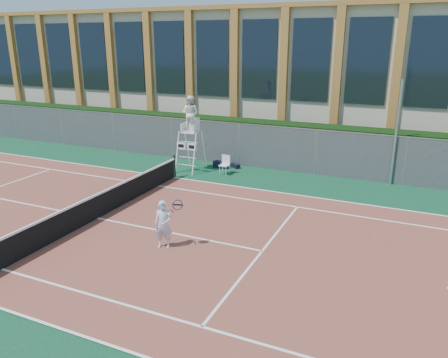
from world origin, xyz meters
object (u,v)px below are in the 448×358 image
at_px(umpire_chair, 190,116).
at_px(tennis_player, 164,224).
at_px(steel_pole, 396,134).
at_px(plastic_chair, 225,163).

xyz_separation_m(umpire_chair, tennis_player, (3.37, -8.05, -1.95)).
height_order(steel_pole, tennis_player, steel_pole).
bearing_deg(umpire_chair, steel_pole, 10.00).
bearing_deg(plastic_chair, umpire_chair, -178.11).
height_order(steel_pole, umpire_chair, steel_pole).
bearing_deg(steel_pole, tennis_player, -121.68).
bearing_deg(steel_pole, plastic_chair, -168.07).
xyz_separation_m(steel_pole, tennis_player, (-5.99, -9.70, -1.54)).
distance_m(umpire_chair, plastic_chair, 2.87).
xyz_separation_m(plastic_chair, tennis_player, (1.53, -8.11, 0.25)).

